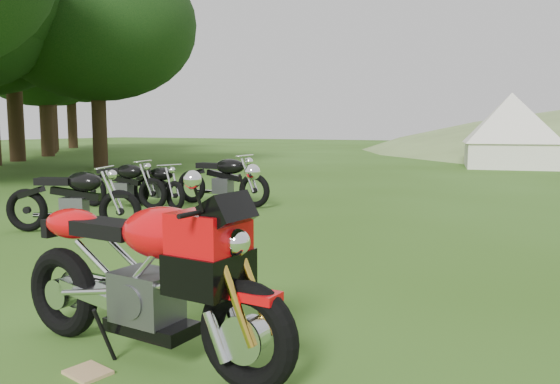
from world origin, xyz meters
The scene contains 9 objects.
ground centered at (0.00, 0.00, 0.00)m, with size 120.00×120.00×0.00m, color #2A4F10.
treeline centered at (-20.00, 15.00, 0.00)m, with size 28.00×32.00×14.00m, color black, non-canonical shape.
sport_motorcycle centered at (-0.12, -2.00, 0.69)m, with size 2.29×0.57×1.37m, color red, non-canonical shape.
plywood_board centered at (-0.31, -2.35, 0.01)m, with size 0.27×0.22×0.02m, color tan.
vintage_moto_a centered at (-4.21, 0.99, 0.55)m, with size 2.07×0.48×1.09m, color black, non-canonical shape.
vintage_moto_b centered at (-5.36, 3.22, 0.51)m, with size 1.95×0.45×1.03m, color black, non-canonical shape.
vintage_moto_c centered at (-3.85, 4.48, 0.56)m, with size 2.14×0.50×1.13m, color black, non-canonical shape.
vintage_moto_d centered at (-4.85, 3.66, 0.47)m, with size 1.80×0.42×0.95m, color black, non-canonical shape.
tent_left centered at (0.29, 18.71, 1.41)m, with size 3.25×3.25×2.82m, color silver, non-canonical shape.
Camera 1 is at (2.39, -4.76, 1.60)m, focal length 35.00 mm.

